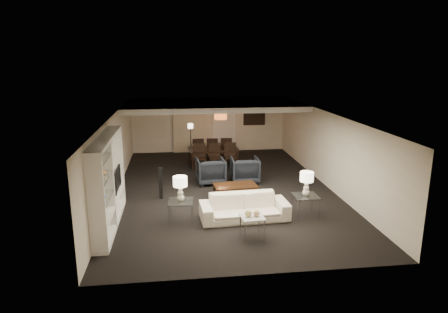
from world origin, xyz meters
name	(u,v)px	position (x,y,z in m)	size (l,w,h in m)	color
floor	(224,188)	(0.00, 0.00, 0.00)	(11.00, 11.00, 0.00)	black
ceiling	(224,114)	(0.00, 0.00, 2.50)	(7.00, 11.00, 0.02)	silver
wall_back	(209,125)	(0.00, 5.50, 1.25)	(7.00, 0.02, 2.50)	#C3B59C
wall_front	(259,217)	(0.00, -5.50, 1.25)	(7.00, 0.02, 2.50)	#C3B59C
wall_left	(115,155)	(-3.50, 0.00, 1.25)	(0.02, 11.00, 2.50)	#C3B59C
wall_right	(327,149)	(3.50, 0.00, 1.25)	(0.02, 11.00, 2.50)	#C3B59C
ceiling_soffit	(213,105)	(0.00, 3.50, 2.40)	(7.00, 4.00, 0.20)	silver
curtains	(190,126)	(-0.90, 5.42, 1.20)	(1.50, 0.12, 2.40)	beige
door	(224,129)	(0.70, 5.47, 1.05)	(0.90, 0.05, 2.10)	silver
painting	(254,117)	(2.10, 5.46, 1.55)	(0.95, 0.04, 0.65)	#142D38
media_unit	(108,182)	(-3.31, -2.60, 1.18)	(0.38, 3.40, 2.35)	white
pendant_light	(221,116)	(0.30, 3.50, 1.92)	(0.52, 0.52, 0.24)	#D8591E
sofa	(244,207)	(0.22, -2.68, 0.34)	(2.36, 0.92, 0.69)	beige
coffee_table	(235,192)	(0.22, -1.08, 0.23)	(1.30, 0.76, 0.46)	black
armchair_left	(211,171)	(-0.38, 0.62, 0.44)	(0.94, 0.97, 0.88)	black
armchair_right	(245,170)	(0.82, 0.62, 0.44)	(0.94, 0.97, 0.88)	black
side_table_left	(181,212)	(-1.48, -2.68, 0.30)	(0.65, 0.65, 0.61)	white
side_table_right	(305,206)	(1.92, -2.68, 0.30)	(0.65, 0.65, 0.61)	white
table_lamp_left	(180,189)	(-1.48, -2.68, 0.94)	(0.37, 0.37, 0.67)	beige
table_lamp_right	(306,184)	(1.92, -2.68, 0.94)	(0.37, 0.37, 0.67)	#EEDFC9
marble_table	(252,227)	(0.22, -3.78, 0.27)	(0.54, 0.54, 0.54)	silver
gold_gourd_a	(248,213)	(0.12, -3.78, 0.63)	(0.17, 0.17, 0.17)	#E2CC78
gold_gourd_b	(256,213)	(0.32, -3.78, 0.62)	(0.15, 0.15, 0.15)	#DEAD75
television	(113,179)	(-3.28, -1.95, 1.05)	(0.14, 1.04, 0.60)	black
vase_blue	(102,195)	(-3.31, -3.53, 1.15)	(0.18, 0.18, 0.19)	#24489C
vase_amber	(102,172)	(-3.31, -3.26, 1.65)	(0.17, 0.17, 0.17)	#C28440
floor_speaker	(161,183)	(-2.06, -0.72, 0.50)	(0.11, 0.11, 0.99)	black
dining_table	(214,157)	(-0.06, 2.90, 0.35)	(1.99, 1.11, 0.70)	black
chair_nl	(200,158)	(-0.66, 2.25, 0.52)	(0.48, 0.48, 1.04)	black
chair_nm	(215,157)	(-0.06, 2.25, 0.52)	(0.48, 0.48, 1.04)	black
chair_nr	(231,157)	(0.54, 2.25, 0.52)	(0.48, 0.48, 1.04)	black
chair_fl	(198,150)	(-0.66, 3.55, 0.52)	(0.48, 0.48, 1.04)	black
chair_fm	(212,150)	(-0.06, 3.55, 0.52)	(0.48, 0.48, 1.04)	black
chair_fr	(226,149)	(0.54, 3.55, 0.52)	(0.48, 0.48, 1.04)	black
floor_lamp	(191,142)	(-0.92, 4.05, 0.78)	(0.22, 0.22, 1.55)	black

